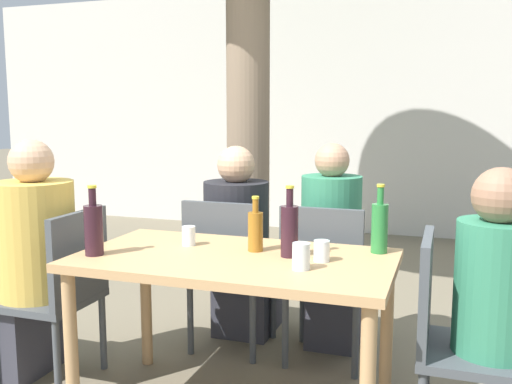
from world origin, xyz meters
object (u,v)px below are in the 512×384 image
patio_chair_2 (227,267)px  wine_bottle_2 (290,229)px  dining_table_front (234,275)px  drinking_glass_1 (322,251)px  person_seated_2 (241,252)px  wine_bottle_1 (94,228)px  drinking_glass_0 (301,256)px  patio_chair_0 (62,287)px  drinking_glass_2 (189,236)px  green_bottle_0 (380,226)px  person_seated_3 (333,259)px  patio_chair_3 (325,276)px  amber_bottle_3 (255,230)px  patio_chair_1 (453,333)px  person_seated_0 (25,270)px

patio_chair_2 → wine_bottle_2: 0.84m
dining_table_front → drinking_glass_1: bearing=5.1°
dining_table_front → patio_chair_2: patio_chair_2 is taller
person_seated_2 → wine_bottle_2: person_seated_2 is taller
wine_bottle_1 → drinking_glass_0: 0.95m
patio_chair_0 → drinking_glass_2: 0.73m
green_bottle_0 → person_seated_3: bearing=119.1°
patio_chair_2 → patio_chair_3: size_ratio=1.00×
green_bottle_0 → drinking_glass_2: (-0.89, -0.15, -0.08)m
person_seated_2 → drinking_glass_0: (0.62, -0.97, 0.26)m
person_seated_3 → drinking_glass_0: bearing=93.2°
patio_chair_2 → wine_bottle_1: 0.94m
patio_chair_2 → drinking_glass_1: 0.94m
wine_bottle_1 → drinking_glass_0: wine_bottle_1 is taller
dining_table_front → drinking_glass_1: (0.39, 0.03, 0.14)m
dining_table_front → amber_bottle_3: amber_bottle_3 is taller
dining_table_front → patio_chair_1: bearing=0.0°
person_seated_2 → green_bottle_0: person_seated_2 is taller
patio_chair_2 → wine_bottle_2: (0.52, -0.55, 0.36)m
person_seated_3 → drinking_glass_2: (-0.57, -0.73, 0.25)m
patio_chair_0 → patio_chair_1: (1.88, 0.00, 0.00)m
dining_table_front → person_seated_2: 0.90m
wine_bottle_2 → drinking_glass_0: size_ratio=2.89×
patio_chair_0 → wine_bottle_1: wine_bottle_1 is taller
patio_chair_2 → person_seated_3: (0.57, 0.23, 0.04)m
person_seated_3 → green_bottle_0: size_ratio=3.84×
green_bottle_0 → amber_bottle_3: bearing=-164.3°
person_seated_2 → person_seated_3: (0.57, 0.00, 0.00)m
green_bottle_0 → dining_table_front: bearing=-155.9°
person_seated_2 → wine_bottle_2: (0.52, -0.78, 0.33)m
person_seated_0 → drinking_glass_1: (1.56, 0.03, 0.22)m
person_seated_3 → drinking_glass_2: bearing=52.4°
dining_table_front → amber_bottle_3: bearing=62.9°
patio_chair_2 → green_bottle_0: bearing=158.6°
person_seated_3 → green_bottle_0: person_seated_3 is taller
person_seated_2 → wine_bottle_2: bearing=123.7°
person_seated_2 → person_seated_3: bearing=-179.7°
patio_chair_3 → person_seated_3: size_ratio=0.74×
patio_chair_0 → patio_chair_3: bearing=116.9°
patio_chair_2 → drinking_glass_1: patio_chair_2 is taller
person_seated_3 → drinking_glass_0: (0.06, -0.97, 0.26)m
person_seated_2 → drinking_glass_1: (0.67, -0.81, 0.25)m
person_seated_0 → person_seated_3: size_ratio=1.03×
amber_bottle_3 → drinking_glass_2: amber_bottle_3 is taller
drinking_glass_2 → amber_bottle_3: bearing=-0.1°
dining_table_front → patio_chair_0: patio_chair_0 is taller
patio_chair_0 → drinking_glass_0: patio_chair_0 is taller
patio_chair_2 → person_seated_3: person_seated_3 is taller
patio_chair_0 → drinking_glass_2: size_ratio=9.54×
wine_bottle_2 → drinking_glass_1: wine_bottle_2 is taller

